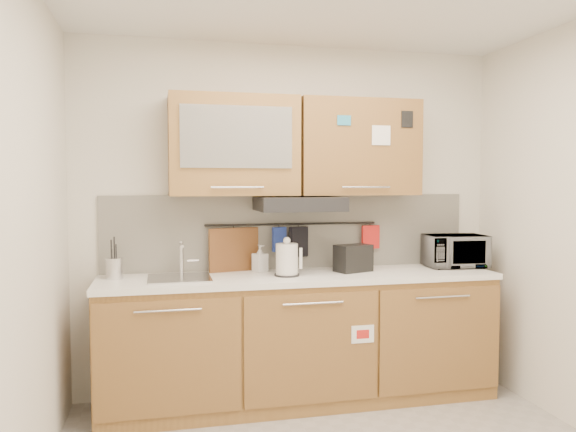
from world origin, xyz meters
TOP-DOWN VIEW (x-y plane):
  - wall_back at (0.00, 1.50)m, footprint 3.20×0.00m
  - wall_left at (-1.60, 0.00)m, footprint 0.00×3.00m
  - base_cabinet at (0.00, 1.19)m, footprint 2.80×0.64m
  - countertop at (0.00, 1.19)m, footprint 2.82×0.62m
  - backsplash at (0.00, 1.49)m, footprint 2.80×0.02m
  - upper_cabinets at (-0.00, 1.32)m, footprint 1.82×0.37m
  - range_hood at (0.00, 1.25)m, footprint 0.60×0.46m
  - sink at (-0.85, 1.21)m, footprint 0.42×0.40m
  - utensil_rail at (0.00, 1.45)m, footprint 1.30×0.02m
  - utensil_crock at (-1.28, 1.29)m, footprint 0.14×0.14m
  - kettle at (-0.11, 1.15)m, footprint 0.20×0.19m
  - toaster at (0.40, 1.23)m, footprint 0.30×0.23m
  - microwave at (1.25, 1.27)m, footprint 0.47×0.34m
  - soap_bottle at (-0.26, 1.38)m, footprint 0.12×0.12m
  - cutting_board at (-0.45, 1.44)m, footprint 0.38×0.12m
  - oven_mitt at (-0.10, 1.44)m, footprint 0.11×0.06m
  - dark_pouch at (0.04, 1.44)m, footprint 0.15×0.09m
  - pot_holder at (0.62, 1.44)m, footprint 0.15×0.04m

SIDE VIEW (x-z plane):
  - base_cabinet at x=0.00m, z-range -0.03..0.85m
  - countertop at x=0.00m, z-range 0.88..0.92m
  - sink at x=-0.85m, z-range 0.79..1.05m
  - utensil_crock at x=-1.28m, z-range 0.85..1.14m
  - cutting_board at x=-0.45m, z-range 0.77..1.24m
  - soap_bottle at x=-0.26m, z-range 0.92..1.12m
  - toaster at x=0.40m, z-range 0.92..1.12m
  - kettle at x=-0.11m, z-range 0.89..1.17m
  - microwave at x=1.25m, z-range 0.92..1.17m
  - dark_pouch at x=0.04m, z-range 1.01..1.24m
  - oven_mitt at x=-0.10m, z-range 1.06..1.24m
  - pot_holder at x=0.62m, z-range 1.06..1.24m
  - backsplash at x=0.00m, z-range 0.92..1.48m
  - utensil_rail at x=0.00m, z-range 1.25..1.27m
  - wall_left at x=-1.60m, z-range -0.20..2.80m
  - wall_back at x=0.00m, z-range -0.30..2.90m
  - range_hood at x=0.00m, z-range 1.37..1.47m
  - upper_cabinets at x=0.00m, z-range 1.48..2.18m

